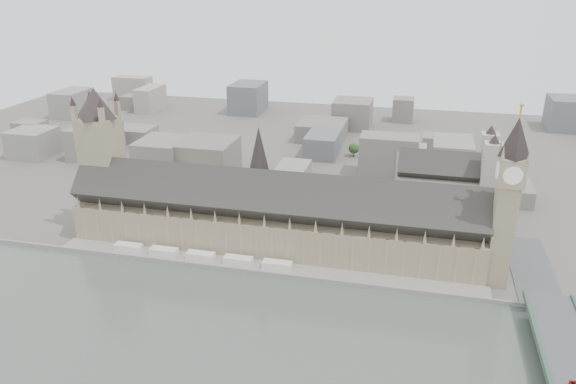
% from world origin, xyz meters
% --- Properties ---
extents(ground, '(900.00, 900.00, 0.00)m').
position_xyz_m(ground, '(0.00, 0.00, 0.00)').
color(ground, '#595651').
rests_on(ground, ground).
extents(embankment_wall, '(600.00, 1.50, 3.00)m').
position_xyz_m(embankment_wall, '(0.00, -15.00, 1.50)').
color(embankment_wall, gray).
rests_on(embankment_wall, ground).
extents(river_terrace, '(270.00, 15.00, 2.00)m').
position_xyz_m(river_terrace, '(0.00, -7.50, 1.00)').
color(river_terrace, gray).
rests_on(river_terrace, ground).
extents(terrace_tents, '(118.00, 7.00, 4.00)m').
position_xyz_m(terrace_tents, '(-40.00, -7.00, 4.00)').
color(terrace_tents, silver).
rests_on(terrace_tents, river_terrace).
extents(palace_of_westminster, '(265.00, 40.73, 55.44)m').
position_xyz_m(palace_of_westminster, '(0.00, 19.70, 22.71)').
color(palace_of_westminster, gray).
rests_on(palace_of_westminster, ground).
extents(elizabeth_tower, '(17.00, 17.00, 107.50)m').
position_xyz_m(elizabeth_tower, '(138.00, 8.00, 58.09)').
color(elizabeth_tower, gray).
rests_on(elizabeth_tower, ground).
extents(victoria_tower, '(30.00, 30.00, 100.00)m').
position_xyz_m(victoria_tower, '(-122.00, 26.00, 55.20)').
color(victoria_tower, gray).
rests_on(victoria_tower, ground).
extents(central_tower, '(13.00, 13.00, 48.00)m').
position_xyz_m(central_tower, '(-10.00, 26.00, 57.92)').
color(central_tower, gray).
rests_on(central_tower, ground).
extents(westminster_abbey, '(68.00, 36.00, 64.00)m').
position_xyz_m(westminster_abbey, '(110.92, 95.00, 25.08)').
color(westminster_abbey, '#A49F93').
rests_on(westminster_abbey, ground).
extents(city_skyline_inland, '(720.00, 360.00, 38.00)m').
position_xyz_m(city_skyline_inland, '(0.00, 245.00, 19.00)').
color(city_skyline_inland, gray).
rests_on(city_skyline_inland, ground).
extents(park_trees, '(110.00, 30.00, 15.00)m').
position_xyz_m(park_trees, '(-10.00, 60.00, 7.50)').
color(park_trees, '#1A3F16').
rests_on(park_trees, ground).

